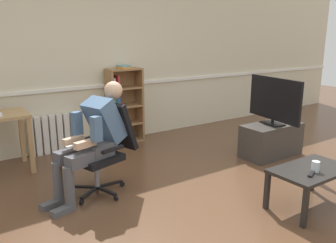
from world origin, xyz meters
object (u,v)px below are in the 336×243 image
at_px(radiator, 53,134).
at_px(tv_stand, 271,140).
at_px(spare_remote, 311,174).
at_px(bookshelf, 123,106).
at_px(tv_screen, 274,100).
at_px(drinking_glass, 316,166).
at_px(office_chair, 106,144).
at_px(coffee_table, 311,173).
at_px(person_seated, 93,137).

height_order(radiator, tv_stand, radiator).
bearing_deg(tv_stand, spare_remote, -128.25).
xyz_separation_m(tv_stand, spare_remote, (-1.06, -1.34, 0.19)).
bearing_deg(radiator, bookshelf, -5.19).
height_order(bookshelf, tv_screen, bookshelf).
bearing_deg(drinking_glass, spare_remote, -164.99).
bearing_deg(tv_screen, office_chair, 92.04).
xyz_separation_m(bookshelf, tv_stand, (1.46, -1.79, -0.36)).
xyz_separation_m(office_chair, coffee_table, (1.51, -1.54, -0.16)).
height_order(coffee_table, drinking_glass, drinking_glass).
bearing_deg(coffee_table, office_chair, 134.37).
relative_size(radiator, drinking_glass, 6.70).
height_order(tv_screen, drinking_glass, tv_screen).
bearing_deg(tv_stand, person_seated, 174.46).
xyz_separation_m(radiator, person_seated, (-0.02, -1.64, 0.36)).
height_order(person_seated, tv_stand, person_seated).
height_order(tv_screen, coffee_table, tv_screen).
xyz_separation_m(office_chair, drinking_glass, (1.46, -1.61, -0.06)).
bearing_deg(spare_remote, bookshelf, 165.02).
bearing_deg(bookshelf, radiator, 174.81).
bearing_deg(spare_remote, tv_screen, 119.45).
distance_m(bookshelf, coffee_table, 3.09).
relative_size(drinking_glass, spare_remote, 0.70).
xyz_separation_m(radiator, tv_screen, (2.56, -1.89, 0.53)).
distance_m(tv_stand, drinking_glass, 1.64).
height_order(office_chair, tv_stand, office_chair).
relative_size(radiator, coffee_table, 0.86).
distance_m(radiator, coffee_table, 3.54).
distance_m(office_chair, person_seated, 0.21).
distance_m(tv_screen, drinking_glass, 1.66).
distance_m(person_seated, drinking_glass, 2.26).
xyz_separation_m(bookshelf, office_chair, (-0.96, -1.49, -0.06)).
distance_m(tv_stand, spare_remote, 1.72).
distance_m(person_seated, tv_screen, 2.60).
height_order(bookshelf, office_chair, bookshelf).
relative_size(bookshelf, coffee_table, 1.51).
height_order(tv_stand, coffee_table, tv_stand).
bearing_deg(tv_stand, coffee_table, -126.17).
bearing_deg(bookshelf, tv_screen, -50.78).
distance_m(person_seated, coffee_table, 2.26).
bearing_deg(bookshelf, tv_stand, -50.81).
distance_m(bookshelf, drinking_glass, 3.14).
relative_size(tv_stand, tv_screen, 0.92).
distance_m(bookshelf, spare_remote, 3.16).
bearing_deg(tv_screen, spare_remote, 150.76).
bearing_deg(drinking_glass, person_seated, 136.05).
height_order(person_seated, spare_remote, person_seated).
bearing_deg(tv_stand, radiator, 143.60).
distance_m(person_seated, tv_stand, 2.63).
height_order(bookshelf, person_seated, bookshelf).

